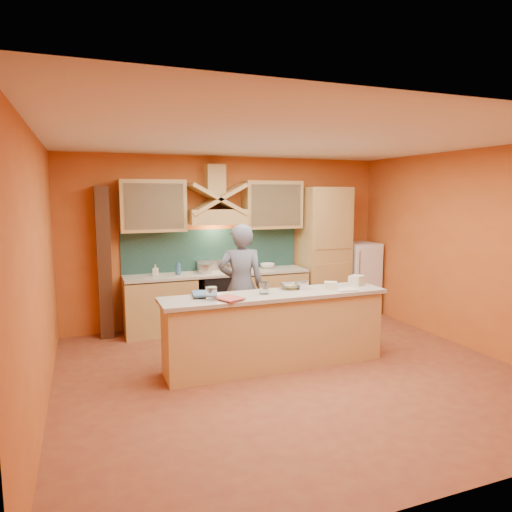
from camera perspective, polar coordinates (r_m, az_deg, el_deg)
name	(u,v)px	position (r m, az deg, el deg)	size (l,w,h in m)	color
floor	(292,373)	(5.80, 4.56, -14.34)	(5.50, 5.00, 0.01)	brown
ceiling	(295,139)	(5.42, 4.88, 14.31)	(5.50, 5.00, 0.01)	white
wall_back	(230,240)	(7.75, -3.27, 1.95)	(5.50, 0.02, 2.80)	#C76226
wall_front	(452,309)	(3.39, 23.30, -6.12)	(5.50, 0.02, 2.80)	#C76226
wall_left	(39,274)	(4.93, -25.53, -2.09)	(0.02, 5.00, 2.80)	#C76226
wall_right	(471,250)	(7.06, 25.29, 0.66)	(0.02, 5.00, 2.80)	#C76226
base_cabinet_left	(160,307)	(7.34, -11.89, -6.21)	(1.10, 0.60, 0.86)	tan
base_cabinet_right	(272,297)	(7.85, 2.00, -5.15)	(1.10, 0.60, 0.86)	tan
counter_top	(218,273)	(7.45, -4.75, -2.18)	(3.00, 0.62, 0.04)	#B3AA97
stove	(219,300)	(7.54, -4.71, -5.55)	(0.60, 0.58, 0.90)	black
backsplash	(213,250)	(7.67, -5.37, 0.74)	(3.00, 0.03, 0.70)	#1B3B36
range_hood	(217,217)	(7.39, -4.93, 4.92)	(0.92, 0.50, 0.24)	tan
hood_chimney	(215,180)	(7.48, -5.20, 9.40)	(0.30, 0.30, 0.50)	tan
upper_cabinet_left	(153,206)	(7.25, -12.78, 6.13)	(1.00, 0.35, 0.80)	tan
upper_cabinet_right	(272,205)	(7.79, 2.03, 6.41)	(1.00, 0.35, 0.80)	tan
pantry_column	(324,253)	(8.16, 8.51, 0.40)	(0.80, 0.60, 2.30)	tan
fridge	(359,278)	(8.62, 12.80, -2.68)	(0.58, 0.60, 1.30)	white
trim_column_left	(104,263)	(7.28, -18.46, -0.79)	(0.20, 0.30, 2.30)	#472816
island_body	(275,332)	(5.87, 2.44, -9.48)	(2.80, 0.55, 0.88)	#DFBB72
island_top	(276,295)	(5.75, 2.47, -4.91)	(2.90, 0.62, 0.05)	#B3AA97
person	(241,286)	(6.45, -1.88, -3.81)	(0.65, 0.42, 1.77)	slate
pot_large	(205,270)	(7.38, -6.38, -1.71)	(0.22, 0.22, 0.15)	silver
pot_small	(228,269)	(7.47, -3.51, -1.59)	(0.18, 0.18, 0.14)	#B3B4BA
soap_bottle_a	(155,270)	(7.27, -12.46, -1.73)	(0.08, 0.08, 0.17)	silver
soap_bottle_b	(178,267)	(7.27, -9.71, -1.40)	(0.09, 0.09, 0.24)	#33618D
bowl_back	(267,266)	(7.84, 1.43, -1.22)	(0.25, 0.25, 0.08)	white
dish_rack	(249,269)	(7.40, -0.90, -1.68)	(0.27, 0.21, 0.10)	white
book_lower	(221,300)	(5.31, -4.40, -5.54)	(0.25, 0.33, 0.03)	#B94B42
book_upper	(193,294)	(5.58, -7.94, -4.73)	(0.24, 0.32, 0.02)	teal
jar_large	(211,294)	(5.37, -5.61, -4.71)	(0.14, 0.14, 0.16)	white
jar_small	(264,288)	(5.69, 1.02, -4.02)	(0.12, 0.12, 0.15)	silver
kitchen_scale	(303,286)	(6.00, 5.91, -3.71)	(0.11, 0.11, 0.09)	white
mixing_bowl	(291,286)	(6.01, 4.35, -3.79)	(0.28, 0.28, 0.07)	silver
cloth	(346,290)	(6.02, 11.20, -4.15)	(0.26, 0.20, 0.02)	beige
grocery_bag_a	(357,280)	(6.40, 12.48, -2.97)	(0.20, 0.16, 0.13)	beige
grocery_bag_b	(331,285)	(6.05, 9.31, -3.66)	(0.16, 0.12, 0.10)	beige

